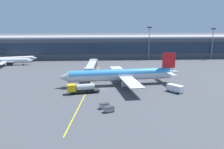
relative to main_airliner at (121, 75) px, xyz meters
The scene contains 13 objects.
ground_plane 9.56m from the main_airliner, 142.09° to the right, with size 700.00×700.00×0.00m, color #47494F.
apron_lead_in_line 13.27m from the main_airliner, 164.66° to the right, with size 0.30×80.00×0.01m, color yellow.
terminal_building 73.07m from the main_airliner, 102.15° to the left, with size 200.28×21.30×13.56m.
main_airliner is the anchor object (origin of this frame).
jet_bridge 15.86m from the main_airliner, 135.27° to the left, with size 5.25×23.51×6.63m.
fuel_tanker 18.05m from the main_airliner, 144.04° to the right, with size 11.08×4.46×3.25m.
lavatory_truck 20.92m from the main_airliner, 31.74° to the right, with size 5.34×6.01×2.50m.
baggage_cart_0 29.40m from the main_airliner, 101.87° to the right, with size 3.03×2.41×1.48m.
baggage_cart_1 26.81m from the main_airliner, 105.70° to the right, with size 3.03×2.41×1.48m.
commuter_jet_far 73.22m from the main_airliner, 141.78° to the left, with size 27.53×21.82×7.14m.
commuter_jet_near 77.32m from the main_airliner, 136.76° to the left, with size 25.61×20.48×6.88m.
apron_light_mast_0 64.05m from the main_airliner, 69.19° to the left, with size 2.80×0.50×19.83m.
apron_light_mast_2 86.08m from the main_airliner, 43.85° to the left, with size 2.80×0.50×18.91m.
Camera 1 is at (-2.26, -88.63, 24.85)m, focal length 41.06 mm.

